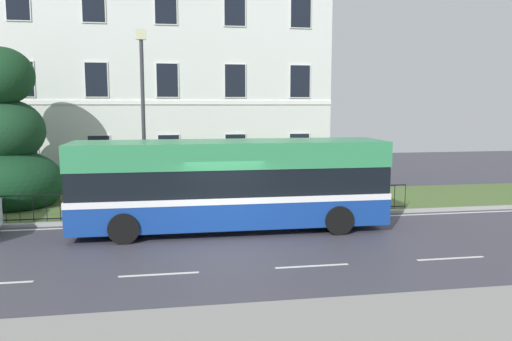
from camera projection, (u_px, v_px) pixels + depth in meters
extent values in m
cube|color=#3F3D48|center=(229.00, 252.00, 14.86)|extent=(60.00, 56.00, 0.06)
cube|color=silver|center=(218.00, 222.00, 18.43)|extent=(54.00, 0.14, 0.01)
cube|color=silver|center=(159.00, 274.00, 12.77)|extent=(2.00, 0.12, 0.01)
cube|color=silver|center=(312.00, 266.00, 13.43)|extent=(2.00, 0.12, 0.01)
cube|color=silver|center=(451.00, 258.00, 14.10)|extent=(2.00, 0.12, 0.01)
cube|color=#9E9E99|center=(216.00, 218.00, 18.88)|extent=(57.00, 0.24, 0.12)
cube|color=#4D6833|center=(210.00, 204.00, 21.60)|extent=(57.00, 5.32, 0.12)
cube|color=gray|center=(264.00, 333.00, 9.48)|extent=(57.00, 3.00, 0.01)
cube|color=silver|center=(167.00, 79.00, 28.41)|extent=(16.47, 8.30, 11.14)
cube|color=white|center=(168.00, 102.00, 24.50)|extent=(16.47, 0.06, 0.20)
cube|color=#2D333D|center=(169.00, 167.00, 24.89)|extent=(1.10, 0.06, 2.20)
cube|color=white|center=(26.00, 153.00, 23.69)|extent=(1.10, 0.04, 1.68)
cube|color=black|center=(26.00, 153.00, 23.67)|extent=(1.00, 0.03, 1.58)
cube|color=white|center=(99.00, 152.00, 24.24)|extent=(1.10, 0.04, 1.68)
cube|color=black|center=(99.00, 152.00, 24.22)|extent=(1.00, 0.03, 1.58)
cube|color=white|center=(169.00, 151.00, 24.79)|extent=(1.10, 0.04, 1.68)
cube|color=black|center=(169.00, 151.00, 24.77)|extent=(1.00, 0.03, 1.58)
cube|color=white|center=(235.00, 150.00, 25.34)|extent=(1.10, 0.04, 1.68)
cube|color=black|center=(235.00, 150.00, 25.32)|extent=(1.00, 0.03, 1.58)
cube|color=white|center=(299.00, 149.00, 25.89)|extent=(1.10, 0.04, 1.68)
cube|color=black|center=(299.00, 149.00, 25.87)|extent=(1.00, 0.03, 1.58)
cube|color=white|center=(22.00, 79.00, 23.25)|extent=(1.10, 0.04, 1.68)
cube|color=black|center=(22.00, 79.00, 23.23)|extent=(1.00, 0.03, 1.58)
cube|color=white|center=(96.00, 80.00, 23.80)|extent=(1.10, 0.04, 1.68)
cube|color=black|center=(96.00, 80.00, 23.78)|extent=(1.00, 0.03, 1.58)
cube|color=white|center=(167.00, 80.00, 24.35)|extent=(1.10, 0.04, 1.68)
cube|color=black|center=(167.00, 80.00, 24.33)|extent=(1.00, 0.03, 1.58)
cube|color=white|center=(235.00, 81.00, 24.90)|extent=(1.10, 0.04, 1.68)
cube|color=black|center=(235.00, 81.00, 24.88)|extent=(1.00, 0.03, 1.58)
cube|color=white|center=(300.00, 81.00, 25.45)|extent=(1.10, 0.04, 1.68)
cube|color=black|center=(300.00, 81.00, 25.43)|extent=(1.00, 0.03, 1.58)
cube|color=white|center=(17.00, 2.00, 22.81)|extent=(1.10, 0.04, 1.68)
cube|color=black|center=(17.00, 2.00, 22.79)|extent=(1.00, 0.03, 1.58)
cube|color=white|center=(93.00, 4.00, 23.36)|extent=(1.10, 0.04, 1.68)
cube|color=black|center=(93.00, 4.00, 23.34)|extent=(1.00, 0.03, 1.58)
cube|color=white|center=(166.00, 7.00, 23.91)|extent=(1.10, 0.04, 1.68)
cube|color=black|center=(166.00, 7.00, 23.89)|extent=(1.00, 0.03, 1.58)
cube|color=white|center=(235.00, 9.00, 24.46)|extent=(1.10, 0.04, 1.68)
cube|color=black|center=(235.00, 9.00, 24.44)|extent=(1.00, 0.03, 1.58)
cube|color=white|center=(301.00, 11.00, 25.01)|extent=(1.10, 0.04, 1.68)
cube|color=black|center=(301.00, 11.00, 24.99)|extent=(1.00, 0.03, 1.58)
cube|color=black|center=(169.00, 191.00, 18.74)|extent=(18.73, 0.04, 0.04)
cube|color=black|center=(170.00, 214.00, 18.85)|extent=(18.73, 0.04, 0.04)
cylinder|color=black|center=(6.00, 209.00, 17.85)|extent=(0.02, 0.02, 0.95)
cylinder|color=black|center=(19.00, 209.00, 17.92)|extent=(0.02, 0.02, 0.95)
cylinder|color=black|center=(33.00, 208.00, 18.00)|extent=(0.02, 0.02, 0.95)
cylinder|color=black|center=(47.00, 208.00, 18.07)|extent=(0.02, 0.02, 0.95)
cylinder|color=black|center=(60.00, 208.00, 18.15)|extent=(0.02, 0.02, 0.95)
cylinder|color=black|center=(73.00, 207.00, 18.23)|extent=(0.02, 0.02, 0.95)
cylinder|color=black|center=(87.00, 207.00, 18.30)|extent=(0.02, 0.02, 0.95)
cylinder|color=black|center=(100.00, 206.00, 18.38)|extent=(0.02, 0.02, 0.95)
cylinder|color=black|center=(113.00, 206.00, 18.46)|extent=(0.02, 0.02, 0.95)
cylinder|color=black|center=(125.00, 205.00, 18.53)|extent=(0.02, 0.02, 0.95)
cylinder|color=black|center=(138.00, 205.00, 18.61)|extent=(0.02, 0.02, 0.95)
cylinder|color=black|center=(151.00, 205.00, 18.68)|extent=(0.02, 0.02, 0.95)
cylinder|color=black|center=(163.00, 204.00, 18.76)|extent=(0.02, 0.02, 0.95)
cylinder|color=black|center=(176.00, 204.00, 18.84)|extent=(0.02, 0.02, 0.95)
cylinder|color=black|center=(188.00, 203.00, 18.91)|extent=(0.02, 0.02, 0.95)
cylinder|color=black|center=(200.00, 203.00, 18.99)|extent=(0.02, 0.02, 0.95)
cylinder|color=black|center=(213.00, 203.00, 19.07)|extent=(0.02, 0.02, 0.95)
cylinder|color=black|center=(225.00, 202.00, 19.14)|extent=(0.02, 0.02, 0.95)
cylinder|color=black|center=(237.00, 202.00, 19.22)|extent=(0.02, 0.02, 0.95)
cylinder|color=black|center=(248.00, 201.00, 19.29)|extent=(0.02, 0.02, 0.95)
cylinder|color=black|center=(260.00, 201.00, 19.37)|extent=(0.02, 0.02, 0.95)
cylinder|color=black|center=(272.00, 201.00, 19.45)|extent=(0.02, 0.02, 0.95)
cylinder|color=black|center=(283.00, 200.00, 19.52)|extent=(0.02, 0.02, 0.95)
cylinder|color=black|center=(295.00, 200.00, 19.60)|extent=(0.02, 0.02, 0.95)
cylinder|color=black|center=(306.00, 200.00, 19.68)|extent=(0.02, 0.02, 0.95)
cylinder|color=black|center=(318.00, 199.00, 19.75)|extent=(0.02, 0.02, 0.95)
cylinder|color=black|center=(329.00, 199.00, 19.83)|extent=(0.02, 0.02, 0.95)
cylinder|color=black|center=(340.00, 198.00, 19.91)|extent=(0.02, 0.02, 0.95)
cylinder|color=black|center=(351.00, 198.00, 19.98)|extent=(0.02, 0.02, 0.95)
cylinder|color=black|center=(362.00, 198.00, 20.06)|extent=(0.02, 0.02, 0.95)
cylinder|color=black|center=(373.00, 197.00, 20.13)|extent=(0.02, 0.02, 0.95)
cylinder|color=black|center=(384.00, 197.00, 20.21)|extent=(0.02, 0.02, 0.95)
cylinder|color=black|center=(395.00, 197.00, 20.29)|extent=(0.02, 0.02, 0.95)
cylinder|color=black|center=(405.00, 196.00, 20.36)|extent=(0.02, 0.02, 0.95)
cylinder|color=#423328|center=(8.00, 191.00, 20.70)|extent=(0.40, 0.40, 1.30)
ellipsoid|color=#133A1F|center=(11.00, 184.00, 20.86)|extent=(4.21, 4.21, 2.79)
ellipsoid|color=#173B21|center=(8.00, 131.00, 20.61)|extent=(2.87, 2.87, 2.53)
ellipsoid|color=#163A1E|center=(1.00, 76.00, 20.09)|extent=(2.55, 2.55, 2.29)
cube|color=navy|center=(231.00, 208.00, 17.24)|extent=(10.47, 2.55, 1.00)
cube|color=white|center=(231.00, 195.00, 17.18)|extent=(10.49, 2.57, 0.20)
cube|color=black|center=(230.00, 180.00, 17.12)|extent=(10.39, 2.51, 0.95)
cube|color=#318953|center=(230.00, 153.00, 17.00)|extent=(10.47, 2.55, 0.84)
cube|color=black|center=(377.00, 177.00, 17.97)|extent=(0.07, 2.08, 0.87)
cube|color=black|center=(378.00, 152.00, 17.85)|extent=(0.07, 1.79, 0.54)
cylinder|color=silver|center=(368.00, 207.00, 18.90)|extent=(0.04, 0.20, 0.20)
cylinder|color=silver|center=(385.00, 216.00, 17.35)|extent=(0.04, 0.20, 0.20)
cylinder|color=black|center=(318.00, 206.00, 19.00)|extent=(0.96, 0.31, 0.96)
cylinder|color=black|center=(339.00, 220.00, 16.67)|extent=(0.96, 0.31, 0.96)
cylinder|color=black|center=(130.00, 212.00, 17.89)|extent=(0.96, 0.31, 0.96)
cylinder|color=black|center=(124.00, 228.00, 15.56)|extent=(0.96, 0.31, 0.96)
cylinder|color=#333338|center=(144.00, 129.00, 18.75)|extent=(0.14, 0.14, 6.48)
cube|color=beige|center=(141.00, 35.00, 18.31)|extent=(0.36, 0.24, 0.36)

